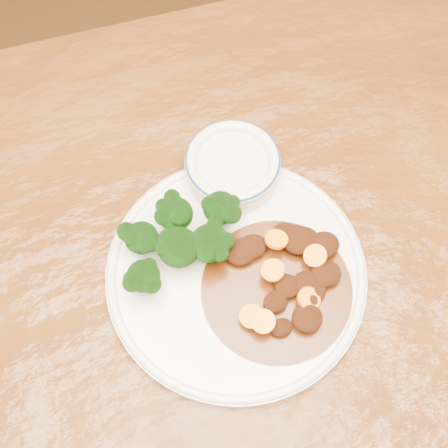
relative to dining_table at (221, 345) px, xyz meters
name	(u,v)px	position (x,y,z in m)	size (l,w,h in m)	color
ground	(222,421)	(0.00, 0.00, -0.67)	(4.00, 4.00, 0.00)	#4C2F13
dining_table	(221,345)	(0.00, 0.00, 0.00)	(1.59, 1.05, 0.75)	#56300F
dinner_plate	(236,273)	(0.04, 0.05, 0.09)	(0.29, 0.29, 0.02)	silver
broccoli_florets	(182,237)	(-0.01, 0.10, 0.12)	(0.14, 0.09, 0.05)	#61934C
mince_stew	(286,273)	(0.09, 0.02, 0.10)	(0.17, 0.17, 0.03)	#421C07
dip_bowl	(232,168)	(0.08, 0.16, 0.11)	(0.11, 0.11, 0.05)	silver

